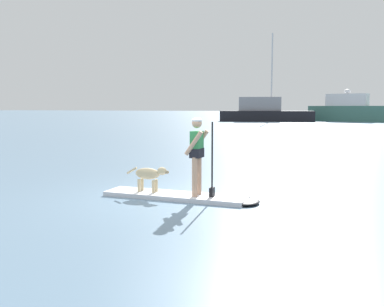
{
  "coord_description": "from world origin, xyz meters",
  "views": [
    {
      "loc": [
        3.95,
        -8.61,
        2.02
      ],
      "look_at": [
        0.0,
        1.0,
        0.9
      ],
      "focal_mm": 40.43,
      "sensor_mm": 36.0,
      "label": 1
    }
  ],
  "objects_px": {
    "paddleboard": "(184,197)",
    "dog": "(150,175)",
    "person_paddler": "(197,151)",
    "moored_boat_far_starboard": "(264,112)",
    "moored_boat_starboard": "(352,111)"
  },
  "relations": [
    {
      "from": "moored_boat_far_starboard",
      "to": "moored_boat_starboard",
      "type": "relative_size",
      "value": 1.06
    },
    {
      "from": "paddleboard",
      "to": "moored_boat_far_starboard",
      "type": "bearing_deg",
      "value": 101.0
    },
    {
      "from": "person_paddler",
      "to": "dog",
      "type": "relative_size",
      "value": 1.58
    },
    {
      "from": "dog",
      "to": "moored_boat_starboard",
      "type": "bearing_deg",
      "value": 87.7
    },
    {
      "from": "paddleboard",
      "to": "moored_boat_far_starboard",
      "type": "xyz_separation_m",
      "value": [
        -10.06,
        51.74,
        1.24
      ]
    },
    {
      "from": "person_paddler",
      "to": "moored_boat_far_starboard",
      "type": "height_order",
      "value": "moored_boat_far_starboard"
    },
    {
      "from": "paddleboard",
      "to": "person_paddler",
      "type": "distance_m",
      "value": 1.08
    },
    {
      "from": "moored_boat_far_starboard",
      "to": "moored_boat_starboard",
      "type": "xyz_separation_m",
      "value": [
        11.45,
        4.16,
        0.21
      ]
    },
    {
      "from": "paddleboard",
      "to": "dog",
      "type": "distance_m",
      "value": 0.96
    },
    {
      "from": "paddleboard",
      "to": "person_paddler",
      "type": "relative_size",
      "value": 2.1
    },
    {
      "from": "dog",
      "to": "moored_boat_starboard",
      "type": "xyz_separation_m",
      "value": [
        2.25,
        55.92,
        1.0
      ]
    },
    {
      "from": "dog",
      "to": "moored_boat_starboard",
      "type": "distance_m",
      "value": 55.98
    },
    {
      "from": "paddleboard",
      "to": "moored_boat_starboard",
      "type": "relative_size",
      "value": 0.28
    },
    {
      "from": "person_paddler",
      "to": "paddleboard",
      "type": "bearing_deg",
      "value": -178.6
    },
    {
      "from": "moored_boat_far_starboard",
      "to": "moored_boat_starboard",
      "type": "distance_m",
      "value": 12.18
    }
  ]
}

